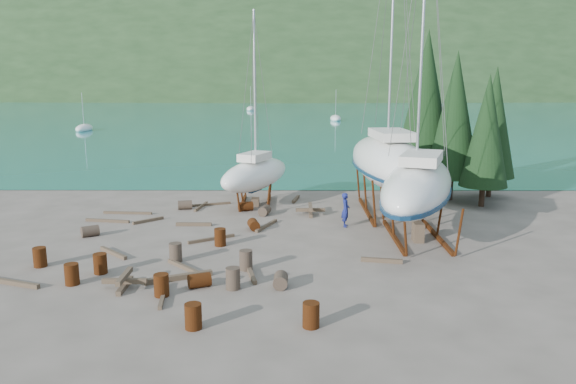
{
  "coord_description": "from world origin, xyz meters",
  "views": [
    {
      "loc": [
        1.55,
        -25.67,
        8.4
      ],
      "look_at": [
        1.42,
        3.0,
        2.41
      ],
      "focal_mm": 35.0,
      "sensor_mm": 36.0,
      "label": 1
    }
  ],
  "objects_px": {
    "large_sailboat_far": "(389,161)",
    "small_sailboat_shore": "(255,174)",
    "large_sailboat_near": "(418,186)",
    "worker": "(346,210)"
  },
  "relations": [
    {
      "from": "worker",
      "to": "large_sailboat_far",
      "type": "bearing_deg",
      "value": -37.13
    },
    {
      "from": "large_sailboat_far",
      "to": "small_sailboat_shore",
      "type": "relative_size",
      "value": 1.6
    },
    {
      "from": "large_sailboat_near",
      "to": "worker",
      "type": "height_order",
      "value": "large_sailboat_near"
    },
    {
      "from": "large_sailboat_far",
      "to": "worker",
      "type": "distance_m",
      "value": 4.91
    },
    {
      "from": "small_sailboat_shore",
      "to": "large_sailboat_near",
      "type": "bearing_deg",
      "value": -16.9
    },
    {
      "from": "large_sailboat_near",
      "to": "worker",
      "type": "distance_m",
      "value": 4.57
    },
    {
      "from": "large_sailboat_near",
      "to": "small_sailboat_shore",
      "type": "bearing_deg",
      "value": 158.5
    },
    {
      "from": "large_sailboat_near",
      "to": "large_sailboat_far",
      "type": "bearing_deg",
      "value": 115.62
    },
    {
      "from": "worker",
      "to": "large_sailboat_near",
      "type": "bearing_deg",
      "value": -119.03
    },
    {
      "from": "large_sailboat_far",
      "to": "small_sailboat_shore",
      "type": "xyz_separation_m",
      "value": [
        -8.33,
        2.3,
        -1.19
      ]
    }
  ]
}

